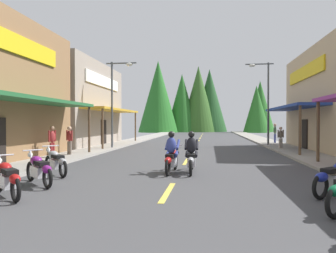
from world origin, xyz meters
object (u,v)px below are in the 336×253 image
at_px(pedestrian_browsing, 69,139).
at_px(motorcycle_parked_left_2, 39,169).
at_px(streetlamp_right, 264,92).
at_px(rider_cruising_lead, 172,156).
at_px(motorcycle_parked_right_3, 336,177).
at_px(rider_cruising_trailing, 191,156).
at_px(motorcycle_parked_left_3, 56,161).
at_px(pedestrian_strolling, 52,140).
at_px(pedestrian_by_shop, 281,137).
at_px(motorcycle_parked_left_1, 7,178).
at_px(streetlamp_left, 117,92).
at_px(pedestrian_waiting, 275,132).

bearing_deg(pedestrian_browsing, motorcycle_parked_left_2, -128.60).
bearing_deg(streetlamp_right, rider_cruising_lead, -112.42).
distance_m(motorcycle_parked_right_3, rider_cruising_trailing, 4.98).
bearing_deg(motorcycle_parked_left_3, rider_cruising_trailing, -123.90).
bearing_deg(pedestrian_strolling, pedestrian_by_shop, -141.80).
xyz_separation_m(motorcycle_parked_right_3, pedestrian_by_shop, (1.63, 13.64, 0.43)).
bearing_deg(pedestrian_strolling, motorcycle_parked_left_1, 119.37).
bearing_deg(rider_cruising_trailing, pedestrian_browsing, 55.26).
height_order(streetlamp_left, pedestrian_waiting, streetlamp_left).
height_order(motorcycle_parked_right_3, motorcycle_parked_left_1, same).
relative_size(motorcycle_parked_left_3, rider_cruising_trailing, 0.76).
relative_size(streetlamp_right, pedestrian_browsing, 3.94).
distance_m(streetlamp_right, pedestrian_by_shop, 4.62).
height_order(motorcycle_parked_left_1, pedestrian_by_shop, pedestrian_by_shop).
bearing_deg(pedestrian_by_shop, motorcycle_parked_left_3, 104.29).
xyz_separation_m(motorcycle_parked_left_1, rider_cruising_lead, (3.68, 4.22, 0.17)).
bearing_deg(motorcycle_parked_left_3, streetlamp_right, -80.32).
distance_m(streetlamp_left, pedestrian_by_shop, 11.85).
height_order(streetlamp_left, motorcycle_parked_left_3, streetlamp_left).
relative_size(streetlamp_left, rider_cruising_lead, 2.88).
bearing_deg(pedestrian_by_shop, streetlamp_right, -23.26).
distance_m(rider_cruising_lead, rider_cruising_trailing, 0.74).
relative_size(streetlamp_left, motorcycle_parked_right_3, 3.64).
bearing_deg(motorcycle_parked_left_2, rider_cruising_trailing, -106.66).
bearing_deg(pedestrian_strolling, rider_cruising_trailing, 164.56).
bearing_deg(pedestrian_waiting, motorcycle_parked_left_3, 60.50).
bearing_deg(motorcycle_parked_left_3, pedestrian_browsing, -25.74).
distance_m(streetlamp_right, motorcycle_parked_left_3, 18.11).
relative_size(streetlamp_left, motorcycle_parked_left_3, 3.78).
height_order(streetlamp_left, rider_cruising_trailing, streetlamp_left).
bearing_deg(rider_cruising_lead, motorcycle_parked_left_1, 142.77).
distance_m(pedestrian_by_shop, pedestrian_waiting, 5.63).
bearing_deg(streetlamp_right, streetlamp_left, -158.90).
xyz_separation_m(streetlamp_right, rider_cruising_lead, (-5.68, -13.78, -3.63)).
bearing_deg(streetlamp_right, pedestrian_by_shop, -79.14).
bearing_deg(motorcycle_parked_right_3, motorcycle_parked_left_2, 137.74).
xyz_separation_m(pedestrian_browsing, pedestrian_waiting, (13.31, 11.56, 0.08)).
distance_m(motorcycle_parked_left_1, pedestrian_browsing, 9.29).
xyz_separation_m(motorcycle_parked_left_1, motorcycle_parked_left_2, (-0.04, 1.52, 0.00)).
xyz_separation_m(motorcycle_parked_left_1, pedestrian_browsing, (-2.60, 8.91, 0.49)).
height_order(motorcycle_parked_right_3, pedestrian_waiting, pedestrian_waiting).
relative_size(motorcycle_parked_right_3, motorcycle_parked_left_1, 1.00).
height_order(motorcycle_parked_left_1, pedestrian_strolling, pedestrian_strolling).
height_order(streetlamp_left, streetlamp_right, streetlamp_right).
distance_m(rider_cruising_trailing, pedestrian_browsing, 8.37).
relative_size(streetlamp_left, pedestrian_browsing, 3.66).
height_order(rider_cruising_trailing, pedestrian_waiting, pedestrian_waiting).
xyz_separation_m(streetlamp_left, pedestrian_strolling, (-1.46, -6.26, -3.03)).
bearing_deg(pedestrian_by_shop, motorcycle_parked_left_1, 112.11).
bearing_deg(streetlamp_left, motorcycle_parked_left_3, -84.47).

